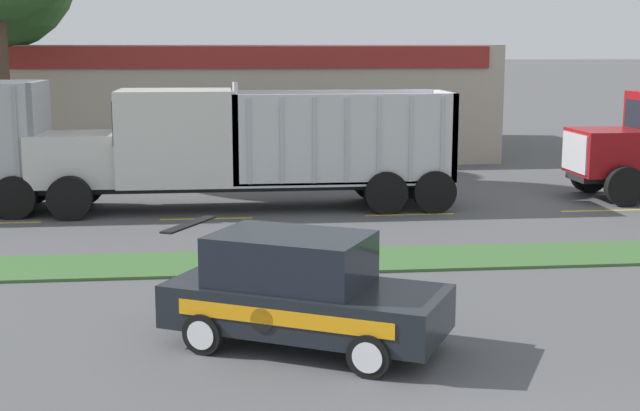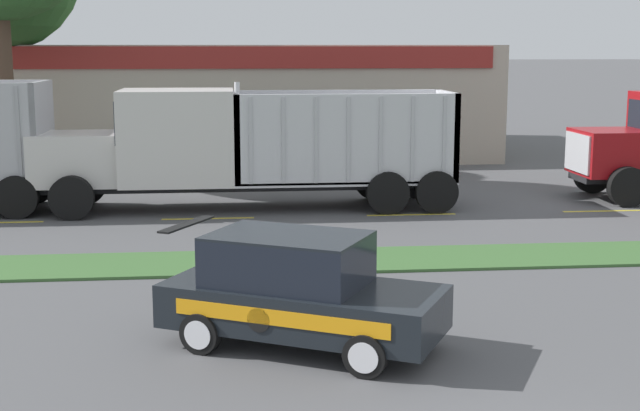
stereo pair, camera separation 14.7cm
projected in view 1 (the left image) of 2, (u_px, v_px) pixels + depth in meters
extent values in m
cube|color=#3D6633|center=(399.00, 259.00, 18.73)|extent=(120.00, 2.08, 0.06)
cube|color=yellow|center=(206.00, 219.00, 23.23)|extent=(2.40, 0.14, 0.01)
cube|color=yellow|center=(410.00, 214.00, 23.81)|extent=(2.40, 0.14, 0.01)
cube|color=yellow|center=(603.00, 210.00, 24.39)|extent=(2.40, 0.14, 0.01)
cube|color=maroon|center=(608.00, 152.00, 26.00)|extent=(1.96, 2.06, 1.31)
cube|color=#B7B7BC|center=(575.00, 152.00, 25.89)|extent=(0.06, 1.76, 1.11)
cylinder|color=black|center=(625.00, 187.00, 24.93)|extent=(1.13, 0.30, 1.13)
cylinder|color=black|center=(589.00, 174.00, 27.35)|extent=(1.13, 0.30, 1.13)
cube|color=black|center=(244.00, 185.00, 24.57)|extent=(11.39, 1.34, 0.18)
cube|color=silver|center=(75.00, 159.00, 23.95)|extent=(2.35, 2.00, 1.39)
cube|color=#B7B7BC|center=(29.00, 159.00, 23.82)|extent=(0.06, 1.71, 1.18)
cube|color=silver|center=(176.00, 137.00, 24.14)|extent=(3.04, 2.44, 2.53)
cube|color=black|center=(117.00, 121.00, 23.90)|extent=(0.04, 2.07, 1.14)
cylinder|color=silver|center=(236.00, 111.00, 23.40)|extent=(0.14, 0.14, 1.50)
cube|color=silver|center=(341.00, 178.00, 24.83)|extent=(6.00, 2.44, 0.12)
cube|color=silver|center=(235.00, 136.00, 24.31)|extent=(0.16, 2.44, 2.39)
cube|color=silver|center=(444.00, 134.00, 24.94)|extent=(0.16, 2.44, 2.39)
cube|color=silver|center=(346.00, 139.00, 23.51)|extent=(6.00, 0.16, 2.39)
cube|color=silver|center=(336.00, 131.00, 25.74)|extent=(6.00, 0.16, 2.39)
cube|color=#B2B2B7|center=(249.00, 141.00, 23.14)|extent=(0.10, 0.04, 2.27)
cube|color=#B2B2B7|center=(282.00, 141.00, 23.23)|extent=(0.10, 0.04, 2.27)
cube|color=#B2B2B7|center=(315.00, 140.00, 23.32)|extent=(0.10, 0.04, 2.27)
cube|color=#B2B2B7|center=(347.00, 140.00, 23.41)|extent=(0.10, 0.04, 2.27)
cube|color=#B2B2B7|center=(379.00, 140.00, 23.50)|extent=(0.10, 0.04, 2.27)
cube|color=#B2B2B7|center=(411.00, 139.00, 23.60)|extent=(0.10, 0.04, 2.27)
cube|color=#B2B2B7|center=(443.00, 139.00, 23.69)|extent=(0.10, 0.04, 2.27)
cylinder|color=black|center=(69.00, 198.00, 22.93)|extent=(1.15, 0.30, 1.15)
cylinder|color=black|center=(83.00, 184.00, 25.28)|extent=(1.15, 0.30, 1.15)
cylinder|color=black|center=(435.00, 192.00, 23.96)|extent=(1.15, 0.30, 1.15)
cylinder|color=black|center=(416.00, 179.00, 26.31)|extent=(1.15, 0.30, 1.15)
cylinder|color=black|center=(386.00, 193.00, 23.82)|extent=(1.15, 0.30, 1.15)
cylinder|color=black|center=(371.00, 180.00, 26.16)|extent=(1.15, 0.30, 1.15)
cube|color=#ADADB2|center=(40.00, 132.00, 24.07)|extent=(0.16, 2.46, 2.71)
cube|color=#99999E|center=(16.00, 136.00, 22.81)|extent=(0.10, 0.04, 2.57)
cylinder|color=black|center=(14.00, 197.00, 23.11)|extent=(1.14, 0.30, 1.14)
cylinder|color=black|center=(33.00, 183.00, 25.49)|extent=(1.14, 0.30, 1.14)
cube|color=black|center=(306.00, 306.00, 13.22)|extent=(4.45, 3.47, 0.65)
cube|color=black|center=(291.00, 260.00, 13.19)|extent=(2.72, 2.42, 0.71)
cube|color=black|center=(291.00, 236.00, 13.13)|extent=(2.72, 2.42, 0.04)
cube|color=black|center=(189.00, 224.00, 13.74)|extent=(0.83, 1.33, 0.03)
cube|color=orange|center=(282.00, 318.00, 12.40)|extent=(2.91, 1.55, 0.23)
cylinder|color=black|center=(262.00, 321.00, 12.52)|extent=(0.32, 0.17, 0.36)
cylinder|color=black|center=(369.00, 355.00, 12.05)|extent=(0.64, 0.46, 0.61)
cylinder|color=silver|center=(367.00, 358.00, 11.96)|extent=(0.39, 0.21, 0.43)
cylinder|color=black|center=(404.00, 321.00, 13.58)|extent=(0.64, 0.46, 0.61)
cylinder|color=silver|center=(406.00, 319.00, 13.67)|extent=(0.39, 0.21, 0.43)
cylinder|color=black|center=(204.00, 333.00, 12.98)|extent=(0.64, 0.46, 0.61)
cylinder|color=silver|center=(200.00, 336.00, 12.88)|extent=(0.39, 0.21, 0.43)
cylinder|color=black|center=(254.00, 303.00, 14.50)|extent=(0.64, 0.46, 0.61)
cylinder|color=silver|center=(256.00, 302.00, 14.60)|extent=(0.39, 0.21, 0.43)
cube|color=#BCB29E|center=(171.00, 98.00, 38.16)|extent=(25.55, 12.00, 4.49)
cube|color=maroon|center=(160.00, 58.00, 31.92)|extent=(24.27, 0.10, 0.80)
cylinder|color=brown|center=(1.00, 81.00, 29.12)|extent=(0.57, 0.57, 6.67)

